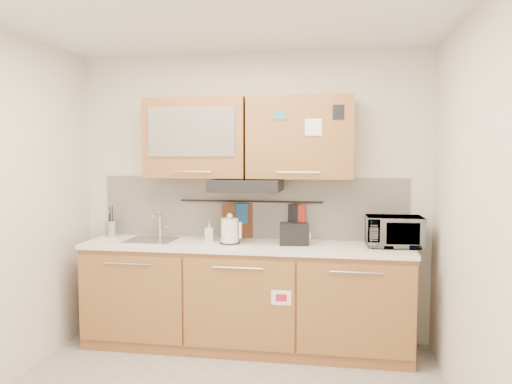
% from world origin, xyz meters
% --- Properties ---
extents(ceiling, '(3.20, 3.20, 0.00)m').
position_xyz_m(ceiling, '(0.00, 0.00, 2.60)').
color(ceiling, white).
rests_on(ceiling, wall_back).
extents(wall_back, '(3.20, 0.00, 3.20)m').
position_xyz_m(wall_back, '(0.00, 1.50, 1.30)').
color(wall_back, silver).
rests_on(wall_back, ground).
extents(wall_right, '(0.00, 3.00, 3.00)m').
position_xyz_m(wall_right, '(1.60, 0.00, 1.30)').
color(wall_right, silver).
rests_on(wall_right, ground).
extents(base_cabinet, '(2.80, 0.64, 0.88)m').
position_xyz_m(base_cabinet, '(0.00, 1.19, 0.41)').
color(base_cabinet, '#AE733D').
rests_on(base_cabinet, floor).
extents(countertop, '(2.82, 0.62, 0.04)m').
position_xyz_m(countertop, '(0.00, 1.19, 0.90)').
color(countertop, white).
rests_on(countertop, base_cabinet).
extents(backsplash, '(2.80, 0.02, 0.56)m').
position_xyz_m(backsplash, '(0.00, 1.49, 1.20)').
color(backsplash, silver).
rests_on(backsplash, countertop).
extents(upper_cabinets, '(1.82, 0.37, 0.70)m').
position_xyz_m(upper_cabinets, '(-0.00, 1.32, 1.83)').
color(upper_cabinets, '#AE733D').
rests_on(upper_cabinets, wall_back).
extents(range_hood, '(0.60, 0.46, 0.10)m').
position_xyz_m(range_hood, '(0.00, 1.25, 1.42)').
color(range_hood, black).
rests_on(range_hood, upper_cabinets).
extents(sink, '(0.42, 0.40, 0.26)m').
position_xyz_m(sink, '(-0.85, 1.21, 0.92)').
color(sink, silver).
rests_on(sink, countertop).
extents(utensil_rail, '(1.30, 0.02, 0.02)m').
position_xyz_m(utensil_rail, '(0.00, 1.45, 1.26)').
color(utensil_rail, black).
rests_on(utensil_rail, backsplash).
extents(utensil_crock, '(0.15, 0.15, 0.29)m').
position_xyz_m(utensil_crock, '(-1.30, 1.35, 1.00)').
color(utensil_crock, '#ABABB0').
rests_on(utensil_crock, countertop).
extents(kettle, '(0.19, 0.17, 0.26)m').
position_xyz_m(kettle, '(-0.13, 1.16, 1.02)').
color(kettle, silver).
rests_on(kettle, countertop).
extents(toaster, '(0.26, 0.17, 0.19)m').
position_xyz_m(toaster, '(0.42, 1.20, 1.02)').
color(toaster, black).
rests_on(toaster, countertop).
extents(microwave, '(0.47, 0.33, 0.25)m').
position_xyz_m(microwave, '(1.25, 1.25, 1.05)').
color(microwave, '#999999').
rests_on(microwave, countertop).
extents(soap_bottle, '(0.09, 0.09, 0.17)m').
position_xyz_m(soap_bottle, '(-0.34, 1.28, 1.01)').
color(soap_bottle, '#999999').
rests_on(soap_bottle, countertop).
extents(cutting_board, '(0.29, 0.15, 0.38)m').
position_xyz_m(cutting_board, '(-0.11, 1.44, 1.05)').
color(cutting_board, brown).
rests_on(cutting_board, utensil_rail).
extents(oven_mitt, '(0.11, 0.07, 0.18)m').
position_xyz_m(oven_mitt, '(-0.08, 1.44, 1.15)').
color(oven_mitt, '#1E518B').
rests_on(oven_mitt, utensil_rail).
extents(dark_pouch, '(0.13, 0.06, 0.20)m').
position_xyz_m(dark_pouch, '(0.41, 1.44, 1.14)').
color(dark_pouch, black).
rests_on(dark_pouch, utensil_rail).
extents(pot_holder, '(0.14, 0.06, 0.18)m').
position_xyz_m(pot_holder, '(0.43, 1.44, 1.15)').
color(pot_holder, red).
rests_on(pot_holder, utensil_rail).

